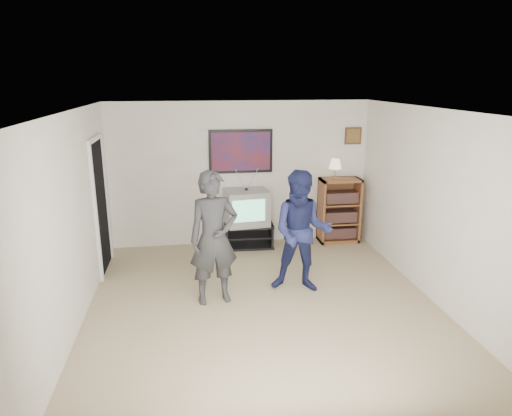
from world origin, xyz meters
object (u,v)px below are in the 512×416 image
object	(u,v)px
person_short	(302,232)
bookshelf	(339,210)
person_tall	(214,238)
crt_television	(246,207)
media_stand	(249,235)

from	to	relation	value
person_short	bookshelf	bearing A→B (deg)	74.43
person_tall	bookshelf	bearing A→B (deg)	30.09
crt_television	media_stand	bearing A→B (deg)	-5.74
person_tall	crt_television	bearing A→B (deg)	60.69
media_stand	person_tall	world-z (taller)	person_tall
bookshelf	person_short	size ratio (longest dim) A/B	0.68
media_stand	person_tall	distance (m)	2.18
person_short	media_stand	bearing A→B (deg)	121.93
media_stand	person_short	bearing A→B (deg)	-72.30
media_stand	person_tall	size ratio (longest dim) A/B	0.49
media_stand	person_short	distance (m)	1.96
media_stand	crt_television	size ratio (longest dim) A/B	1.21
media_stand	crt_television	xyz separation A→B (m)	(-0.04, -0.00, 0.51)
crt_television	person_short	bearing A→B (deg)	-79.23
crt_television	person_tall	size ratio (longest dim) A/B	0.40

